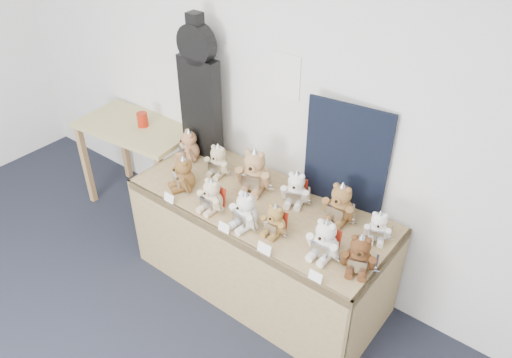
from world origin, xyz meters
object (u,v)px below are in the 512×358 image
Objects in this scene: display_table at (253,228)px; teddy_front_far_left at (183,175)px; teddy_front_far_right at (325,240)px; teddy_front_left at (212,196)px; teddy_front_end at (359,255)px; teddy_back_far_left at (189,146)px; teddy_front_right at (275,221)px; teddy_back_centre_left at (254,172)px; red_cup at (142,120)px; side_table at (137,139)px; teddy_back_left at (218,161)px; teddy_back_centre_right at (296,189)px; guitar_case at (200,90)px; teddy_back_end at (378,227)px; teddy_front_centre at (245,211)px; teddy_back_right at (340,204)px.

display_table is 6.64× the size of teddy_front_far_left.
teddy_front_far_left is 0.96× the size of teddy_front_far_right.
teddy_front_left is 1.03m from teddy_front_end.
teddy_front_far_right reaches higher than teddy_front_far_left.
teddy_front_right is at bearing 11.74° from teddy_back_far_left.
teddy_back_centre_left is at bearing 80.05° from teddy_front_left.
teddy_front_far_right reaches higher than red_cup.
teddy_back_left reaches higher than side_table.
teddy_front_left is 0.47m from teddy_front_right.
side_table is 3.81× the size of teddy_back_centre_right.
guitar_case is at bearing 154.55° from teddy_front_right.
red_cup is at bearing 160.35° from teddy_back_centre_right.
guitar_case reaches higher than teddy_back_end.
guitar_case reaches higher than teddy_front_far_right.
teddy_front_right is at bearing -178.25° from teddy_front_far_right.
display_table is at bearing -70.69° from teddy_back_centre_left.
teddy_front_end is (0.74, 0.09, -0.00)m from teddy_front_centre.
side_table is 3.84× the size of teddy_back_far_left.
guitar_case is at bearing 139.41° from teddy_front_left.
teddy_front_far_left is (0.21, -0.42, -0.42)m from guitar_case.
teddy_back_end is (1.30, 0.34, -0.02)m from teddy_front_far_left.
display_table is 6.39× the size of teddy_front_far_right.
teddy_front_far_right is 0.21m from teddy_front_end.
teddy_front_end reaches higher than red_cup.
teddy_back_right reaches higher than teddy_back_end.
teddy_front_far_right is at bearing -14.33° from side_table.
guitar_case is 0.53m from teddy_back_left.
teddy_front_right is (1.60, -0.35, -0.02)m from red_cup.
teddy_back_right is (0.43, 0.42, 0.01)m from teddy_front_centre.
guitar_case reaches higher than red_cup.
teddy_back_left is (-0.52, 0.33, -0.01)m from teddy_front_centre.
teddy_front_end is at bearing -4.52° from display_table.
teddy_front_right is at bearing 26.70° from teddy_front_far_left.
teddy_front_far_left is 1.12m from teddy_front_far_right.
teddy_back_left is at bearing 127.93° from teddy_front_left.
side_table is 0.92m from guitar_case.
teddy_front_right is 0.62m from teddy_back_end.
red_cup is 1.47m from teddy_front_centre.
display_table is 6.85× the size of teddy_back_far_left.
teddy_back_centre_left is (-0.39, 0.29, 0.04)m from teddy_front_right.
display_table is at bearing 37.55° from teddy_front_far_left.
side_table is 0.96m from teddy_front_far_left.
teddy_back_centre_right is (0.71, 0.34, -0.00)m from teddy_front_far_left.
teddy_front_end is (0.80, -0.07, 0.27)m from display_table.
teddy_back_centre_left is at bearing 140.72° from teddy_front_right.
teddy_back_far_left is at bearing 161.34° from teddy_front_right.
teddy_front_far_right reaches higher than side_table.
teddy_front_far_left is at bearing -23.55° from red_cup.
side_table is 3.72× the size of teddy_front_far_left.
teddy_front_right is 0.76m from teddy_back_left.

